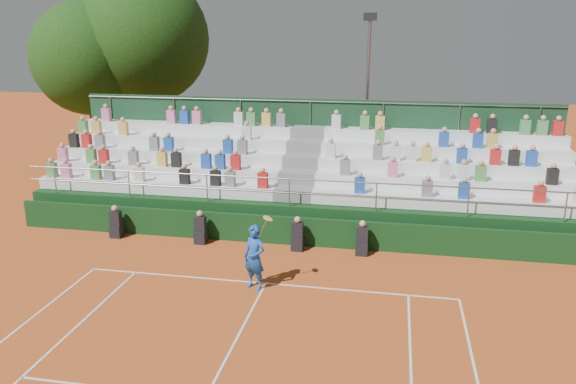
% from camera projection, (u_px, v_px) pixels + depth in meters
% --- Properties ---
extents(ground, '(90.00, 90.00, 0.00)m').
position_uv_depth(ground, '(266.00, 283.00, 16.47)').
color(ground, '#C15220').
rests_on(ground, ground).
extents(courtside_wall, '(20.00, 0.15, 1.00)m').
position_uv_depth(courtside_wall, '(286.00, 231.00, 19.35)').
color(courtside_wall, black).
rests_on(courtside_wall, ground).
extents(line_officials, '(9.14, 0.40, 1.19)m').
position_uv_depth(line_officials, '(241.00, 233.00, 19.20)').
color(line_officials, black).
rests_on(line_officials, ground).
extents(grandstand, '(20.00, 5.20, 4.40)m').
position_uv_depth(grandstand, '(302.00, 189.00, 22.25)').
color(grandstand, black).
rests_on(grandstand, ground).
extents(tennis_player, '(0.94, 0.70, 2.22)m').
position_uv_depth(tennis_player, '(255.00, 257.00, 15.92)').
color(tennis_player, '#1850B4').
rests_on(tennis_player, ground).
extents(tree_west, '(6.00, 6.00, 8.68)m').
position_uv_depth(tree_west, '(89.00, 59.00, 29.86)').
color(tree_west, '#361F13').
rests_on(tree_west, ground).
extents(tree_east, '(6.99, 6.99, 10.18)m').
position_uv_depth(tree_east, '(144.00, 39.00, 30.22)').
color(tree_east, '#361F13').
rests_on(tree_east, ground).
extents(floodlight_mast, '(0.60, 0.25, 7.90)m').
position_uv_depth(floodlight_mast, '(368.00, 86.00, 26.25)').
color(floodlight_mast, gray).
rests_on(floodlight_mast, ground).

